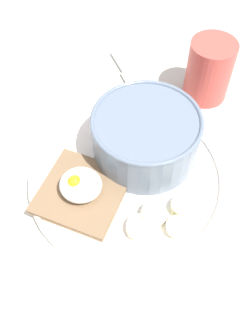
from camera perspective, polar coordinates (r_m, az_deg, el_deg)
The scene contains 11 objects.
ground_plane at distance 52.80cm, azimuth 0.00°, elevation -2.47°, with size 120.00×120.00×2.00cm, color beige.
plate at distance 51.29cm, azimuth 0.00°, elevation -1.40°, with size 26.69×26.69×1.60cm.
oatmeal_bowl at distance 50.76cm, azimuth 3.03°, elevation 4.93°, with size 14.74×14.74×7.07cm.
toast_slice at distance 49.27cm, azimuth -6.70°, elevation -3.72°, with size 10.93×10.93×1.24cm.
poached_egg at distance 47.62cm, azimuth -7.00°, elevation -2.53°, with size 5.48×5.26×3.11cm.
banana_slice_front at distance 46.82cm, azimuth 7.84°, elevation -8.97°, with size 3.44×3.61×1.95cm.
banana_slice_left at distance 46.63cm, azimuth 2.14°, elevation -9.15°, with size 4.88×4.84×1.41cm.
banana_slice_back at distance 47.47cm, azimuth 4.23°, elevation -7.10°, with size 4.20×4.10×1.68cm.
banana_slice_right at distance 48.35cm, azimuth 8.62°, elevation -5.92°, with size 4.30×4.28×1.54cm.
coffee_mug at distance 60.86cm, azimuth 12.54°, elevation 14.38°, with size 7.02×7.02×9.71cm.
knife at distance 65.61cm, azimuth -0.00°, elevation 14.04°, with size 9.48×10.12×0.80cm.
Camera 1 is at (9.62, -26.48, 45.66)cm, focal length 40.00 mm.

